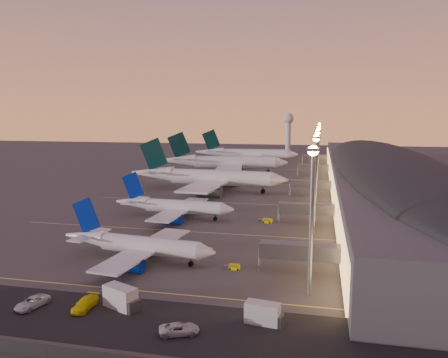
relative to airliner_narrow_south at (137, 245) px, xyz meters
The scene contains 20 objects.
ground 29.63m from the airliner_narrow_south, 88.84° to the left, with size 700.00×700.00×0.00m, color #413F3C.
airliner_narrow_south is the anchor object (origin of this frame).
airliner_narrow_north 38.91m from the airliner_narrow_south, 97.54° to the left, with size 38.21×34.16×13.65m.
airliner_wide_near 87.23m from the airliner_narrow_south, 94.81° to the left, with size 67.29×61.33×21.54m.
airliner_wide_mid 144.04m from the airliner_narrow_south, 95.15° to the left, with size 69.07×63.60×22.13m.
airliner_wide_far 198.54m from the airliner_narrow_south, 92.85° to the left, with size 67.63×61.63×21.65m.
terminal_building 119.63m from the airliner_narrow_south, 58.50° to the left, with size 56.35×255.00×17.46m.
light_masts 102.27m from the airliner_narrow_south, 68.82° to the left, with size 2.20×217.20×25.90m.
radar_tower 290.22m from the airliner_narrow_south, 87.90° to the left, with size 9.00×9.00×32.50m.
service_lane 26.78m from the airliner_narrow_south, 88.72° to the right, with size 260.00×16.00×0.01m.
lane_markings 69.51m from the airliner_narrow_south, 89.51° to the left, with size 90.00×180.36×0.00m.
fence 38.64m from the airliner_narrow_south, 89.12° to the right, with size 124.00×0.12×2.00m.
baggage_tug_a 21.34m from the airliner_narrow_south, ahead, with size 3.31×1.52×0.98m.
baggage_tug_b 15.18m from the airliner_narrow_south, 28.14° to the left, with size 4.10×3.09×1.15m.
baggage_tug_c 45.10m from the airliner_narrow_south, 59.47° to the left, with size 4.16×2.24×1.18m.
catering_truck_a 23.96m from the airliner_narrow_south, 72.18° to the right, with size 6.82×4.80×3.59m.
catering_truck_b 38.12m from the airliner_narrow_south, 37.06° to the right, with size 5.90×2.97×3.17m.
service_van_c 26.65m from the airliner_narrow_south, 105.33° to the right, with size 2.72×5.91×1.64m, color silver.
service_van_d 24.41m from the airliner_narrow_south, 86.16° to the right, with size 2.39×5.89×1.71m, color yellow.
service_van_e 34.59m from the airliner_narrow_south, 56.59° to the right, with size 2.64×5.73×1.59m, color silver.
Camera 1 is at (37.18, -113.57, 30.84)m, focal length 35.00 mm.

